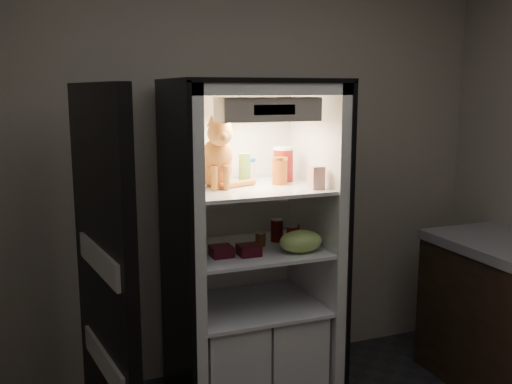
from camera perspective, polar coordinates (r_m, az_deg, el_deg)
room_shell at (r=1.93m, az=13.89°, el=4.01°), size 3.60×3.60×3.60m
refrigerator at (r=3.32m, az=-0.69°, el=-7.79°), size 0.90×0.72×1.88m
fridge_door at (r=2.82m, az=-14.88°, el=-8.83°), size 0.19×0.87×1.85m
tabby_cat at (r=3.11m, az=-4.03°, el=3.23°), size 0.33×0.39×0.40m
parmesan_shaker at (r=3.21m, az=-1.15°, el=2.35°), size 0.07×0.07×0.18m
mayo_tub at (r=3.32m, az=-0.90°, el=2.25°), size 0.10×0.10×0.14m
salsa_jar at (r=3.21m, az=2.38°, el=2.13°), size 0.09×0.09×0.15m
pepper_jar at (r=3.32m, az=2.73°, el=2.80°), size 0.12×0.12×0.20m
cream_carton at (r=3.08m, az=6.06°, el=1.44°), size 0.07×0.07×0.12m
soda_can_a at (r=3.34m, az=2.09°, el=-3.83°), size 0.07×0.07×0.13m
soda_can_b at (r=3.31m, az=3.83°, el=-4.13°), size 0.06×0.06×0.12m
soda_can_c at (r=3.22m, az=3.61°, el=-4.48°), size 0.07×0.07×0.13m
condiment_jar at (r=3.25m, az=0.46°, el=-4.70°), size 0.06×0.06×0.08m
grape_bag at (r=3.13m, az=4.51°, el=-4.94°), size 0.24×0.18×0.12m
berry_box_left at (r=3.06m, az=-3.47°, el=-5.93°), size 0.11×0.11×0.06m
berry_box_right at (r=3.07m, az=-0.72°, el=-5.83°), size 0.11×0.11×0.06m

